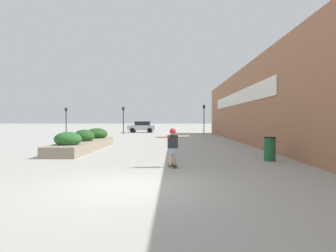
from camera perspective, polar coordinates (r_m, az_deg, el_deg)
ground_plane at (r=8.16m, az=-7.73°, el=-11.49°), size 300.00×300.00×0.00m
building_wall_right at (r=21.86m, az=16.09°, el=4.11°), size 0.67×41.98×5.87m
planter_box at (r=18.89m, az=-15.47°, el=-2.93°), size 1.69×8.85×1.22m
skateboard at (r=11.36m, az=0.90°, el=-7.54°), size 0.40×0.70×0.09m
skateboarder at (r=11.26m, az=0.90°, el=-3.22°), size 1.26×0.45×1.38m
trash_bin at (r=13.89m, az=18.81°, el=-4.12°), size 0.52×0.52×1.05m
car_leftmost at (r=44.29m, az=16.81°, el=-0.25°), size 3.94×2.00×1.43m
car_center_left at (r=43.49m, az=-4.99°, el=-0.13°), size 3.95×2.07×1.61m
traffic_light_left at (r=38.50m, az=-8.51°, el=1.98°), size 0.28×0.30×3.49m
traffic_light_right at (r=38.59m, az=6.87°, el=2.20°), size 0.28×0.30×3.73m
traffic_light_far_left at (r=40.41m, az=-18.85°, el=1.81°), size 0.28×0.30×3.39m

